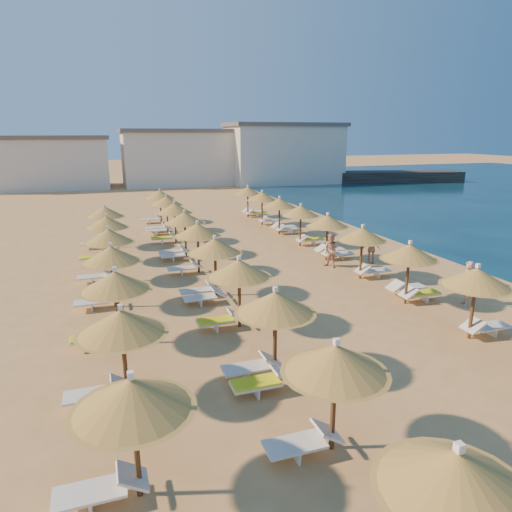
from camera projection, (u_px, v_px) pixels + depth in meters
name	position (u px, v px, depth m)	size (l,w,h in m)	color
ground	(320.00, 309.00, 18.18)	(220.00, 220.00, 0.00)	tan
jetty	(356.00, 177.00, 64.37)	(30.00, 4.00, 1.50)	black
hotel_blocks	(182.00, 157.00, 60.41)	(46.29, 11.99, 8.10)	beige
parasol_row_east	(362.00, 235.00, 21.45)	(2.36, 37.33, 2.66)	brown
parasol_row_west	(215.00, 247.00, 19.20)	(2.36, 37.33, 2.66)	brown
parasol_row_inland	(112.00, 256.00, 17.89)	(2.36, 23.34, 2.66)	brown
loungers	(263.00, 283.00, 20.30)	(14.45, 36.53, 0.66)	silver
beachgoer_b	(331.00, 251.00, 23.65)	(0.87, 0.68, 1.79)	tan
beachgoer_c	(371.00, 249.00, 24.48)	(0.90, 0.37, 1.54)	tan
beachgoer_a	(467.00, 283.00, 18.42)	(0.67, 0.44, 1.85)	tan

